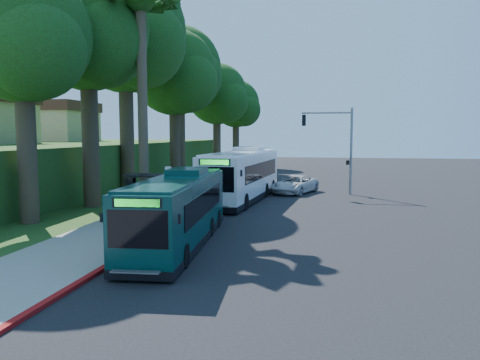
% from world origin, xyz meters
% --- Properties ---
extents(ground, '(140.00, 140.00, 0.00)m').
position_xyz_m(ground, '(0.00, 0.00, 0.00)').
color(ground, black).
rests_on(ground, ground).
extents(sidewalk, '(4.50, 70.00, 0.12)m').
position_xyz_m(sidewalk, '(-7.30, 0.00, 0.06)').
color(sidewalk, gray).
rests_on(sidewalk, ground).
extents(red_curb, '(0.25, 30.00, 0.13)m').
position_xyz_m(red_curb, '(-5.00, -4.00, 0.07)').
color(red_curb, maroon).
rests_on(red_curb, ground).
extents(grass_verge, '(8.00, 70.00, 0.06)m').
position_xyz_m(grass_verge, '(-13.00, 5.00, 0.03)').
color(grass_verge, '#234719').
rests_on(grass_verge, ground).
extents(bus_shelter, '(3.20, 1.51, 2.55)m').
position_xyz_m(bus_shelter, '(-7.26, -2.86, 1.81)').
color(bus_shelter, black).
rests_on(bus_shelter, ground).
extents(stop_sign_pole, '(0.35, 0.06, 3.17)m').
position_xyz_m(stop_sign_pole, '(-5.40, -5.00, 2.08)').
color(stop_sign_pole, gray).
rests_on(stop_sign_pole, ground).
extents(traffic_signal_pole, '(4.10, 0.30, 7.00)m').
position_xyz_m(traffic_signal_pole, '(3.78, 10.00, 4.42)').
color(traffic_signal_pole, gray).
rests_on(traffic_signal_pole, ground).
extents(palm_tree, '(4.20, 4.20, 14.40)m').
position_xyz_m(palm_tree, '(-8.20, -1.50, 12.38)').
color(palm_tree, '#4C3F2D').
rests_on(palm_tree, ground).
extents(hillside_backdrop, '(24.00, 60.00, 8.80)m').
position_xyz_m(hillside_backdrop, '(-26.30, 15.10, 2.44)').
color(hillside_backdrop, '#234719').
rests_on(hillside_backdrop, ground).
extents(tree_0, '(8.40, 8.00, 15.70)m').
position_xyz_m(tree_0, '(-12.40, -0.02, 11.20)').
color(tree_0, '#382B1E').
rests_on(tree_0, ground).
extents(tree_1, '(10.50, 10.00, 18.26)m').
position_xyz_m(tree_1, '(-13.37, 7.98, 12.73)').
color(tree_1, '#382B1E').
rests_on(tree_1, ground).
extents(tree_2, '(8.82, 8.40, 15.12)m').
position_xyz_m(tree_2, '(-11.89, 15.98, 10.48)').
color(tree_2, '#382B1E').
rests_on(tree_2, ground).
extents(tree_3, '(10.08, 9.60, 17.28)m').
position_xyz_m(tree_3, '(-13.88, 23.98, 11.98)').
color(tree_3, '#382B1E').
rests_on(tree_3, ground).
extents(tree_4, '(8.40, 8.00, 14.14)m').
position_xyz_m(tree_4, '(-11.40, 31.98, 9.73)').
color(tree_4, '#382B1E').
rests_on(tree_4, ground).
extents(tree_5, '(7.35, 7.00, 12.86)m').
position_xyz_m(tree_5, '(-10.41, 39.99, 8.96)').
color(tree_5, '#382B1E').
rests_on(tree_5, ground).
extents(tree_6, '(7.56, 7.20, 13.74)m').
position_xyz_m(tree_6, '(-12.91, -6.01, 9.71)').
color(tree_6, '#382B1E').
rests_on(tree_6, ground).
extents(white_bus, '(3.82, 13.31, 3.91)m').
position_xyz_m(white_bus, '(-3.22, 5.21, 1.91)').
color(white_bus, white).
rests_on(white_bus, ground).
extents(teal_bus, '(3.13, 11.12, 3.27)m').
position_xyz_m(teal_bus, '(-3.52, -9.03, 1.60)').
color(teal_bus, '#09332F').
rests_on(teal_bus, ground).
extents(pickup, '(4.08, 5.81, 1.47)m').
position_xyz_m(pickup, '(0.34, 10.02, 0.74)').
color(pickup, silver).
rests_on(pickup, ground).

